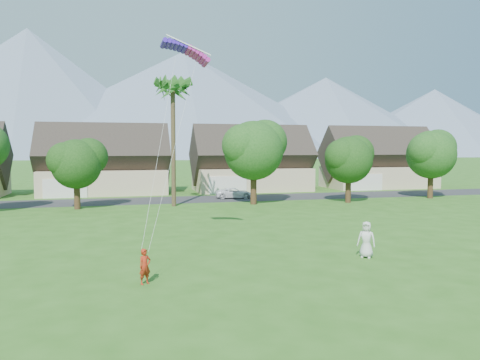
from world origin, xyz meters
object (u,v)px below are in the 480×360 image
object	(u,v)px
watcher	(366,240)
parafoil_kite	(186,49)
kite_flyer	(145,266)
parked_car	(234,193)

from	to	relation	value
watcher	parafoil_kite	xyz separation A→B (m)	(-8.74, 4.55, 10.27)
kite_flyer	parafoil_kite	world-z (taller)	parafoil_kite
parked_car	parafoil_kite	bearing A→B (deg)	167.02
watcher	parafoil_kite	distance (m)	14.24
kite_flyer	parked_car	world-z (taller)	kite_flyer
parafoil_kite	parked_car	bearing A→B (deg)	69.74
kite_flyer	parafoil_kite	distance (m)	12.65
kite_flyer	watcher	bearing A→B (deg)	-20.24
kite_flyer	parafoil_kite	size ratio (longest dim) A/B	0.55
watcher	parafoil_kite	bearing A→B (deg)	-168.49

